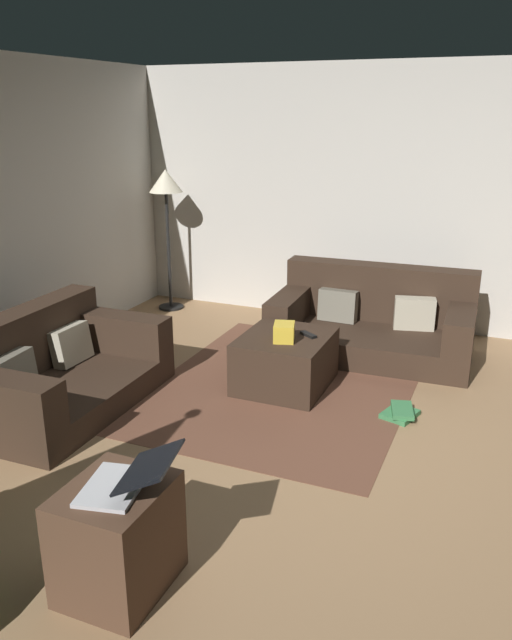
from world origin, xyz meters
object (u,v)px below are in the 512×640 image
object	(u,v)px
ottoman	(285,361)
corner_lamp	(166,192)
gift_box	(284,332)
tv_remote	(308,335)
couch_left	(52,371)
book_stack	(401,413)
side_table	(118,538)
laptop	(127,479)
couch_right	(374,322)

from	to	relation	value
ottoman	corner_lamp	size ratio (longest dim) A/B	0.50
gift_box	tv_remote	bearing A→B (deg)	-39.33
gift_box	ottoman	bearing A→B (deg)	13.34
couch_left	book_stack	world-z (taller)	couch_left
ottoman	side_table	size ratio (longest dim) A/B	1.44
gift_box	laptop	world-z (taller)	laptop
side_table	corner_lamp	world-z (taller)	corner_lamp
corner_lamp	laptop	bearing A→B (deg)	-152.22
ottoman	couch_right	bearing A→B (deg)	-24.17
gift_box	corner_lamp	bearing A→B (deg)	50.74
ottoman	laptop	size ratio (longest dim) A/B	1.60
ottoman	laptop	bearing A→B (deg)	-176.63
side_table	gift_box	bearing A→B (deg)	1.35
tv_remote	book_stack	world-z (taller)	tv_remote
side_table	laptop	world-z (taller)	laptop
gift_box	couch_right	bearing A→B (deg)	-21.30
couch_right	couch_left	bearing A→B (deg)	43.36
ottoman	corner_lamp	distance (m)	2.68
couch_right	corner_lamp	xyz separation A→B (m)	(0.44, 2.41, 1.03)
couch_left	laptop	world-z (taller)	laptop
corner_lamp	book_stack	bearing A→B (deg)	-120.14
couch_right	gift_box	size ratio (longest dim) A/B	9.49
book_stack	side_table	bearing A→B (deg)	158.34
couch_left	book_stack	size ratio (longest dim) A/B	5.32
ottoman	corner_lamp	bearing A→B (deg)	52.20
couch_right	tv_remote	distance (m)	1.05
tv_remote	side_table	world-z (taller)	side_table
couch_left	couch_right	world-z (taller)	couch_right
gift_box	tv_remote	size ratio (longest dim) A/B	1.20
couch_right	ottoman	world-z (taller)	couch_right
side_table	ottoman	bearing A→B (deg)	1.85
couch_right	book_stack	distance (m)	1.38
corner_lamp	gift_box	bearing A→B (deg)	-129.26
book_stack	corner_lamp	distance (m)	3.61
couch_left	gift_box	bearing A→B (deg)	118.80
ottoman	book_stack	world-z (taller)	ottoman
ottoman	corner_lamp	xyz separation A→B (m)	(1.50, 1.94, 1.09)
couch_left	corner_lamp	distance (m)	2.73
couch_right	laptop	distance (m)	3.54
couch_left	ottoman	world-z (taller)	couch_left
couch_right	gift_box	xyz separation A→B (m)	(-1.17, 0.45, 0.22)
gift_box	book_stack	distance (m)	1.07
couch_right	gift_box	world-z (taller)	couch_right
couch_left	laptop	size ratio (longest dim) A/B	3.42
couch_right	corner_lamp	distance (m)	2.66
side_table	book_stack	bearing A→B (deg)	-21.66
ottoman	laptop	world-z (taller)	laptop
gift_box	book_stack	xyz separation A→B (m)	(-0.09, -0.96, -0.47)
couch_right	corner_lamp	bearing A→B (deg)	-12.60
book_stack	tv_remote	bearing A→B (deg)	71.94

